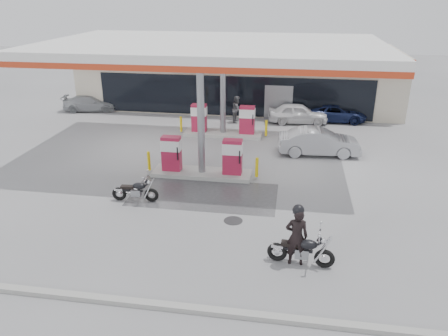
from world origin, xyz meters
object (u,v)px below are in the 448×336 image
object	(u,v)px
biker_main	(297,237)
pump_island_far	(223,123)
sedan_white	(298,113)
parked_car_left	(91,103)
attendant	(237,109)
main_motorcycle	(302,251)
hatchback_silver	(319,142)
pump_island_near	(202,161)
parked_car_right	(336,113)
parked_motorcycle	(136,191)

from	to	relation	value
biker_main	pump_island_far	bearing A→B (deg)	-74.27
sedan_white	parked_car_left	xyz separation A→B (m)	(-14.29, 0.80, -0.10)
attendant	main_motorcycle	bearing A→B (deg)	-162.30
attendant	hatchback_silver	bearing A→B (deg)	-133.80
pump_island_far	pump_island_near	bearing A→B (deg)	-90.00
main_motorcycle	hatchback_silver	xyz separation A→B (m)	(0.90, 9.96, 0.20)
sedan_white	parked_car_right	world-z (taller)	sedan_white
pump_island_near	hatchback_silver	distance (m)	6.45
sedan_white	hatchback_silver	size ratio (longest dim) A/B	0.91
parked_motorcycle	sedan_white	size ratio (longest dim) A/B	0.51
biker_main	sedan_white	world-z (taller)	biker_main
parked_car_left	main_motorcycle	bearing A→B (deg)	-150.73
parked_car_right	pump_island_far	bearing A→B (deg)	120.59
pump_island_far	hatchback_silver	bearing A→B (deg)	-24.16
parked_car_left	pump_island_near	bearing A→B (deg)	-147.18
biker_main	parked_motorcycle	world-z (taller)	biker_main
parked_motorcycle	sedan_white	bearing A→B (deg)	57.83
sedan_white	parked_car_left	world-z (taller)	sedan_white
pump_island_far	sedan_white	world-z (taller)	pump_island_far
pump_island_far	biker_main	bearing A→B (deg)	-70.97
parked_car_left	hatchback_silver	bearing A→B (deg)	-124.82
parked_motorcycle	biker_main	bearing A→B (deg)	-32.58
main_motorcycle	parked_motorcycle	world-z (taller)	main_motorcycle
pump_island_far	biker_main	distance (m)	13.06
biker_main	parked_motorcycle	bearing A→B (deg)	-31.24
pump_island_near	main_motorcycle	bearing A→B (deg)	-55.01
pump_island_near	parked_car_right	bearing A→B (deg)	56.26
parked_motorcycle	sedan_white	distance (m)	13.75
sedan_white	pump_island_far	bearing A→B (deg)	122.03
hatchback_silver	biker_main	bearing A→B (deg)	169.39
parked_motorcycle	parked_car_right	xyz separation A→B (m)	(8.75, 12.99, 0.11)
biker_main	hatchback_silver	xyz separation A→B (m)	(1.09, 9.95, -0.28)
pump_island_far	main_motorcycle	xyz separation A→B (m)	(4.45, -12.36, -0.24)
biker_main	parked_car_left	xyz separation A→B (m)	(-14.26, 16.35, -0.41)
pump_island_near	main_motorcycle	xyz separation A→B (m)	(4.45, -6.36, -0.24)
pump_island_far	parked_car_left	distance (m)	10.77
pump_island_near	biker_main	distance (m)	7.65
attendant	biker_main	bearing A→B (deg)	-162.98
pump_island_near	sedan_white	size ratio (longest dim) A/B	1.38
biker_main	hatchback_silver	distance (m)	10.01
main_motorcycle	attendant	xyz separation A→B (m)	(-4.00, 15.16, 0.37)
main_motorcycle	hatchback_silver	bearing A→B (deg)	90.55
pump_island_near	parked_motorcycle	bearing A→B (deg)	-124.65
main_motorcycle	parked_car_left	xyz separation A→B (m)	(-14.45, 16.36, 0.06)
pump_island_far	parked_motorcycle	distance (m)	9.23
parked_motorcycle	parked_car_right	world-z (taller)	parked_car_right
biker_main	hatchback_silver	bearing A→B (deg)	-99.57
attendant	parked_car_right	xyz separation A→B (m)	(6.22, 1.20, -0.30)
pump_island_far	parked_car_left	xyz separation A→B (m)	(-10.00, 4.00, -0.17)
attendant	hatchback_silver	distance (m)	7.14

